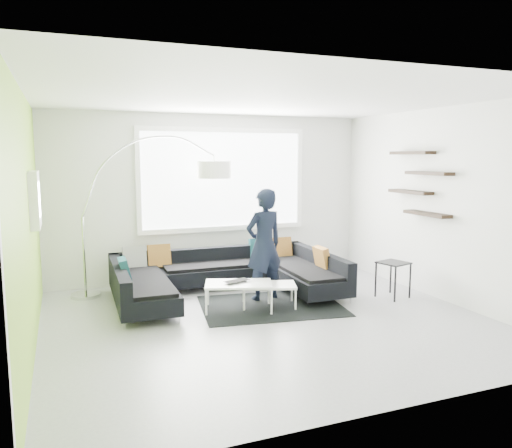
{
  "coord_description": "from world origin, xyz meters",
  "views": [
    {
      "loc": [
        -2.4,
        -5.71,
        2.1
      ],
      "look_at": [
        0.19,
        0.9,
        1.13
      ],
      "focal_mm": 35.0,
      "sensor_mm": 36.0,
      "label": 1
    }
  ],
  "objects_px": {
    "sectional_sofa": "(227,277)",
    "arc_lamp": "(82,217)",
    "person": "(264,245)",
    "side_table": "(393,280)",
    "laptop": "(239,282)",
    "coffee_table": "(254,295)"
  },
  "relations": [
    {
      "from": "arc_lamp",
      "to": "coffee_table",
      "type": "bearing_deg",
      "value": -22.31
    },
    {
      "from": "person",
      "to": "arc_lamp",
      "type": "bearing_deg",
      "value": -35.52
    },
    {
      "from": "side_table",
      "to": "person",
      "type": "relative_size",
      "value": 0.33
    },
    {
      "from": "arc_lamp",
      "to": "laptop",
      "type": "relative_size",
      "value": 5.63
    },
    {
      "from": "person",
      "to": "coffee_table",
      "type": "bearing_deg",
      "value": 39.12
    },
    {
      "from": "coffee_table",
      "to": "side_table",
      "type": "distance_m",
      "value": 2.14
    },
    {
      "from": "side_table",
      "to": "person",
      "type": "height_order",
      "value": "person"
    },
    {
      "from": "arc_lamp",
      "to": "laptop",
      "type": "distance_m",
      "value": 2.56
    },
    {
      "from": "arc_lamp",
      "to": "side_table",
      "type": "relative_size",
      "value": 4.48
    },
    {
      "from": "sectional_sofa",
      "to": "person",
      "type": "xyz_separation_m",
      "value": [
        0.48,
        -0.29,
        0.51
      ]
    },
    {
      "from": "sectional_sofa",
      "to": "laptop",
      "type": "relative_size",
      "value": 7.67
    },
    {
      "from": "sectional_sofa",
      "to": "person",
      "type": "bearing_deg",
      "value": -30.05
    },
    {
      "from": "laptop",
      "to": "side_table",
      "type": "bearing_deg",
      "value": -24.63
    },
    {
      "from": "person",
      "to": "laptop",
      "type": "xyz_separation_m",
      "value": [
        -0.52,
        -0.39,
        -0.42
      ]
    },
    {
      "from": "side_table",
      "to": "coffee_table",
      "type": "bearing_deg",
      "value": 173.18
    },
    {
      "from": "coffee_table",
      "to": "side_table",
      "type": "relative_size",
      "value": 2.17
    },
    {
      "from": "laptop",
      "to": "person",
      "type": "bearing_deg",
      "value": 17.56
    },
    {
      "from": "sectional_sofa",
      "to": "arc_lamp",
      "type": "distance_m",
      "value": 2.31
    },
    {
      "from": "sectional_sofa",
      "to": "person",
      "type": "height_order",
      "value": "person"
    },
    {
      "from": "arc_lamp",
      "to": "person",
      "type": "distance_m",
      "value": 2.71
    },
    {
      "from": "arc_lamp",
      "to": "laptop",
      "type": "height_order",
      "value": "arc_lamp"
    },
    {
      "from": "sectional_sofa",
      "to": "person",
      "type": "distance_m",
      "value": 0.76
    }
  ]
}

